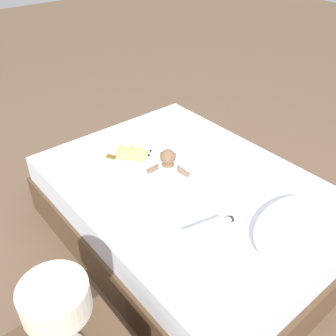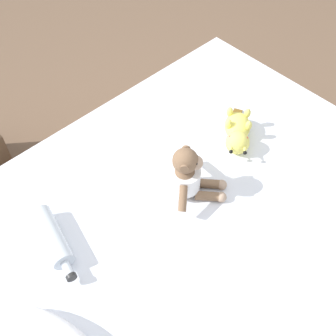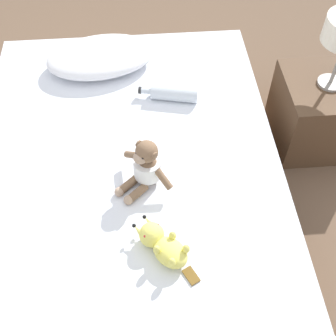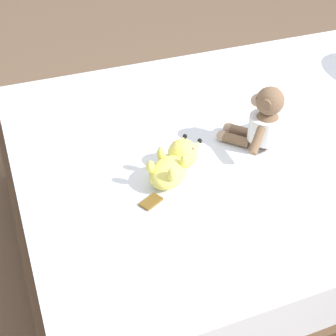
# 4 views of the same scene
# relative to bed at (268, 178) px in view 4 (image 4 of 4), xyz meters

# --- Properties ---
(ground_plane) EXTENTS (16.00, 16.00, 0.00)m
(ground_plane) POSITION_rel_bed_xyz_m (0.00, 0.00, -0.24)
(ground_plane) COLOR brown
(bed) EXTENTS (1.44, 1.98, 0.48)m
(bed) POSITION_rel_bed_xyz_m (0.00, 0.00, 0.00)
(bed) COLOR brown
(bed) RESTS_ON ground_plane
(plush_monkey) EXTENTS (0.26, 0.26, 0.24)m
(plush_monkey) POSITION_rel_bed_xyz_m (0.08, -0.11, 0.34)
(plush_monkey) COLOR brown
(plush_monkey) RESTS_ON bed
(plush_yellow_creature) EXTENTS (0.25, 0.29, 0.10)m
(plush_yellow_creature) POSITION_rel_bed_xyz_m (0.13, -0.46, 0.29)
(plush_yellow_creature) COLOR #EAE066
(plush_yellow_creature) RESTS_ON bed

